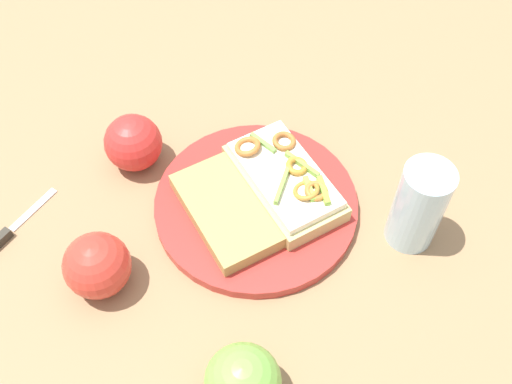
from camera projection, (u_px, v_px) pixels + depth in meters
ground_plane at (256, 208)px, 0.78m from camera, size 2.00×2.00×0.00m
plate at (256, 204)px, 0.77m from camera, size 0.26×0.26×0.02m
sandwich at (285, 179)px, 0.77m from camera, size 0.19×0.14×0.05m
bread_slice_side at (227, 210)px, 0.75m from camera, size 0.18×0.13×0.02m
apple_0 at (97, 265)px, 0.69m from camera, size 0.11×0.11×0.08m
apple_1 at (243, 382)px, 0.61m from camera, size 0.11×0.11×0.08m
apple_2 at (133, 143)px, 0.80m from camera, size 0.10×0.10×0.08m
drinking_glass at (419, 206)px, 0.71m from camera, size 0.06×0.06×0.13m
knife at (7, 231)px, 0.75m from camera, size 0.10×0.09×0.01m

